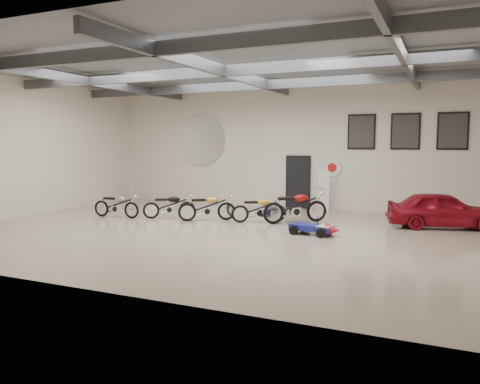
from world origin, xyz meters
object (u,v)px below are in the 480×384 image
at_px(motorcycle_gold, 207,206).
at_px(go_kart, 316,226).
at_px(banner_stand, 324,190).
at_px(motorcycle_black, 169,205).
at_px(motorcycle_yellow, 259,208).
at_px(motorcycle_red, 295,206).
at_px(motorcycle_silver, 116,204).
at_px(vintage_car, 443,210).

relative_size(motorcycle_gold, go_kart, 1.26).
bearing_deg(go_kart, banner_stand, 111.13).
bearing_deg(motorcycle_black, motorcycle_yellow, -24.92).
xyz_separation_m(banner_stand, go_kart, (0.97, -4.84, -0.57)).
distance_m(motorcycle_gold, motorcycle_yellow, 1.81).
distance_m(banner_stand, motorcycle_red, 3.07).
distance_m(motorcycle_gold, motorcycle_red, 3.03).
bearing_deg(motorcycle_silver, motorcycle_black, 15.97).
bearing_deg(go_kart, vintage_car, 49.77).
xyz_separation_m(banner_stand, vintage_car, (4.32, -2.02, -0.27)).
bearing_deg(motorcycle_black, banner_stand, 6.76).
distance_m(motorcycle_black, vintage_car, 9.12).
height_order(motorcycle_gold, vintage_car, vintage_car).
height_order(motorcycle_silver, motorcycle_black, motorcycle_silver).
bearing_deg(banner_stand, motorcycle_yellow, -111.17).
bearing_deg(motorcycle_yellow, vintage_car, -18.88).
relative_size(motorcycle_silver, motorcycle_yellow, 0.99).
distance_m(motorcycle_yellow, vintage_car, 5.86).
relative_size(banner_stand, motorcycle_black, 0.93).
bearing_deg(motorcycle_silver, motorcycle_yellow, 9.55).
bearing_deg(go_kart, motorcycle_red, 133.05).
bearing_deg(motorcycle_yellow, motorcycle_gold, 161.19).
xyz_separation_m(banner_stand, motorcycle_black, (-4.59, -3.94, -0.37)).
bearing_deg(vintage_car, banner_stand, 49.91).
distance_m(banner_stand, go_kart, 4.97).
bearing_deg(motorcycle_red, motorcycle_black, 150.68).
distance_m(banner_stand, vintage_car, 4.78).
height_order(motorcycle_gold, motorcycle_red, motorcycle_red).
distance_m(motorcycle_red, go_kart, 2.15).
bearing_deg(banner_stand, vintage_car, -24.64).
bearing_deg(motorcycle_yellow, motorcycle_black, 156.16).
bearing_deg(vintage_car, motorcycle_silver, 88.35).
distance_m(motorcycle_silver, motorcycle_gold, 3.38).
height_order(motorcycle_yellow, vintage_car, vintage_car).
distance_m(motorcycle_black, motorcycle_red, 4.49).
xyz_separation_m(motorcycle_yellow, motorcycle_red, (1.16, 0.38, 0.10)).
relative_size(motorcycle_black, vintage_car, 0.54).
relative_size(banner_stand, go_kart, 1.10).
relative_size(motorcycle_gold, vintage_car, 0.58).
xyz_separation_m(motorcycle_gold, vintage_car, (7.44, 1.84, 0.07)).
xyz_separation_m(motorcycle_black, go_kart, (5.57, -0.90, -0.19)).
height_order(banner_stand, motorcycle_yellow, banner_stand).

